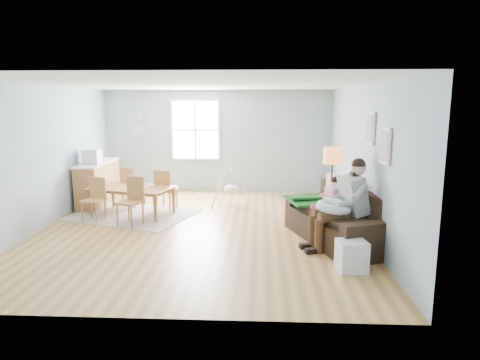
# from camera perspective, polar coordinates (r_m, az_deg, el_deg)

# --- Properties ---
(room) EXTENTS (8.40, 9.40, 3.90)m
(room) POSITION_cam_1_polar(r_m,az_deg,el_deg) (7.95, -5.53, 10.57)
(room) COLOR olive
(window) EXTENTS (1.32, 0.08, 1.62)m
(window) POSITION_cam_1_polar(r_m,az_deg,el_deg) (11.49, -5.96, 6.64)
(window) COLOR silver
(window) RESTS_ON room
(pictures) EXTENTS (0.05, 1.34, 0.74)m
(pictures) POSITION_cam_1_polar(r_m,az_deg,el_deg) (7.08, 17.84, 5.53)
(pictures) COLOR silver
(pictures) RESTS_ON room
(wall_plates) EXTENTS (0.67, 0.02, 0.66)m
(wall_plates) POSITION_cam_1_polar(r_m,az_deg,el_deg) (11.78, -12.79, 7.41)
(wall_plates) COLOR #8DA3A9
(wall_plates) RESTS_ON room
(sofa) EXTENTS (1.66, 2.43, 0.91)m
(sofa) POSITION_cam_1_polar(r_m,az_deg,el_deg) (7.61, 13.15, -5.66)
(sofa) COLOR black
(sofa) RESTS_ON room
(green_throw) EXTENTS (1.21, 1.11, 0.04)m
(green_throw) POSITION_cam_1_polar(r_m,az_deg,el_deg) (8.14, 10.07, -2.65)
(green_throw) COLOR #13551B
(green_throw) RESTS_ON sofa
(beige_pillow) EXTENTS (0.30, 0.53, 0.51)m
(beige_pillow) POSITION_cam_1_polar(r_m,az_deg,el_deg) (8.10, 12.66, -1.10)
(beige_pillow) COLOR #C2B094
(beige_pillow) RESTS_ON sofa
(father) EXTENTS (1.13, 0.71, 1.50)m
(father) POSITION_cam_1_polar(r_m,az_deg,el_deg) (7.16, 13.62, -2.77)
(father) COLOR gray
(father) RESTS_ON sofa
(nursing_pillow) EXTENTS (0.73, 0.72, 0.24)m
(nursing_pillow) POSITION_cam_1_polar(r_m,az_deg,el_deg) (7.09, 12.39, -3.61)
(nursing_pillow) COLOR silver
(nursing_pillow) RESTS_ON father
(infant) EXTENTS (0.32, 0.37, 0.15)m
(infant) POSITION_cam_1_polar(r_m,az_deg,el_deg) (7.10, 12.20, -2.84)
(infant) COLOR silver
(infant) RESTS_ON nursing_pillow
(toddler) EXTENTS (0.58, 0.43, 0.86)m
(toddler) POSITION_cam_1_polar(r_m,az_deg,el_deg) (7.65, 11.93, -2.16)
(toddler) COLOR white
(toddler) RESTS_ON sofa
(floor_lamp) EXTENTS (0.32, 0.32, 1.60)m
(floor_lamp) POSITION_cam_1_polar(r_m,az_deg,el_deg) (7.71, 12.21, 2.20)
(floor_lamp) COLOR black
(floor_lamp) RESTS_ON room
(storage_cube) EXTENTS (0.45, 0.41, 0.44)m
(storage_cube) POSITION_cam_1_polar(r_m,az_deg,el_deg) (6.40, 14.59, -9.75)
(storage_cube) COLOR silver
(storage_cube) RESTS_ON room
(rug) EXTENTS (2.91, 2.54, 0.01)m
(rug) POSITION_cam_1_polar(r_m,az_deg,el_deg) (9.48, -14.13, -4.49)
(rug) COLOR #9C978E
(rug) RESTS_ON room
(dining_table) EXTENTS (1.91, 1.39, 0.60)m
(dining_table) POSITION_cam_1_polar(r_m,az_deg,el_deg) (9.41, -14.21, -2.75)
(dining_table) COLOR brown
(dining_table) RESTS_ON rug
(chair_sw) EXTENTS (0.47, 0.47, 0.88)m
(chair_sw) POSITION_cam_1_polar(r_m,az_deg,el_deg) (9.17, -18.75, -2.10)
(chair_sw) COLOR #A26838
(chair_sw) RESTS_ON rug
(chair_se) EXTENTS (0.56, 0.56, 0.95)m
(chair_se) POSITION_cam_1_polar(r_m,az_deg,el_deg) (8.63, -14.17, -2.29)
(chair_se) COLOR #A26838
(chair_se) RESTS_ON rug
(chair_nw) EXTENTS (0.55, 0.55, 0.92)m
(chair_nw) POSITION_cam_1_polar(r_m,az_deg,el_deg) (10.10, -14.37, -0.57)
(chair_nw) COLOR #A26838
(chair_nw) RESTS_ON rug
(chair_ne) EXTENTS (0.51, 0.51, 0.92)m
(chair_ne) POSITION_cam_1_polar(r_m,az_deg,el_deg) (9.62, -10.03, -0.96)
(chair_ne) COLOR #A26838
(chair_ne) RESTS_ON rug
(counter) EXTENTS (0.56, 1.80, 1.00)m
(counter) POSITION_cam_1_polar(r_m,az_deg,el_deg) (10.65, -18.38, -0.33)
(counter) COLOR brown
(counter) RESTS_ON room
(monitor) EXTENTS (0.36, 0.34, 0.34)m
(monitor) POSITION_cam_1_polar(r_m,az_deg,el_deg) (10.23, -19.16, 2.95)
(monitor) COLOR silver
(monitor) RESTS_ON counter
(baby_swing) EXTENTS (0.88, 0.89, 0.87)m
(baby_swing) POSITION_cam_1_polar(r_m,az_deg,el_deg) (10.00, -1.17, -1.15)
(baby_swing) COLOR silver
(baby_swing) RESTS_ON room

